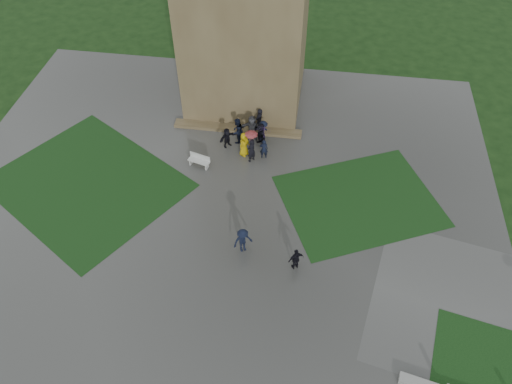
# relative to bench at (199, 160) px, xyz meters

# --- Properties ---
(ground) EXTENTS (120.00, 120.00, 0.00)m
(ground) POSITION_rel_bench_xyz_m (1.85, -6.68, -0.45)
(ground) COLOR black
(plaza) EXTENTS (34.00, 34.00, 0.02)m
(plaza) POSITION_rel_bench_xyz_m (1.85, -4.68, -0.44)
(plaza) COLOR #393937
(plaza) RESTS_ON ground
(lawn_inset_left) EXTENTS (14.10, 13.46, 0.01)m
(lawn_inset_left) POSITION_rel_bench_xyz_m (-6.65, -2.68, -0.43)
(lawn_inset_left) COLOR black
(lawn_inset_left) RESTS_ON plaza
(lawn_inset_right) EXTENTS (11.12, 10.15, 0.01)m
(lawn_inset_right) POSITION_rel_bench_xyz_m (10.35, -1.68, -0.43)
(lawn_inset_right) COLOR black
(lawn_inset_right) RESTS_ON plaza
(tower_plinth) EXTENTS (9.00, 0.80, 0.22)m
(tower_plinth) POSITION_rel_bench_xyz_m (1.85, 3.92, -0.32)
(tower_plinth) COLOR brown
(tower_plinth) RESTS_ON plaza
(bench) EXTENTS (1.52, 0.84, 0.84)m
(bench) POSITION_rel_bench_xyz_m (0.00, 0.00, 0.00)
(bench) COLOR silver
(bench) RESTS_ON plaza
(visitor_cluster) EXTENTS (3.69, 3.83, 2.53)m
(visitor_cluster) POSITION_rel_bench_xyz_m (3.07, 2.44, 0.59)
(visitor_cluster) COLOR black
(visitor_cluster) RESTS_ON plaza
(pedestrian_mid) EXTENTS (1.22, 1.04, 1.69)m
(pedestrian_mid) POSITION_rel_bench_xyz_m (3.92, -6.37, 0.41)
(pedestrian_mid) COLOR black
(pedestrian_mid) RESTS_ON plaza
(pedestrian_near) EXTENTS (1.01, 0.89, 1.50)m
(pedestrian_near) POSITION_rel_bench_xyz_m (6.91, -7.11, 0.32)
(pedestrian_near) COLOR black
(pedestrian_near) RESTS_ON plaza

